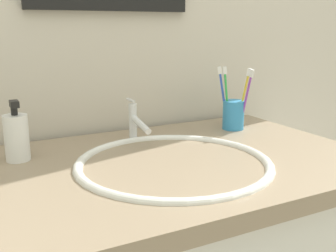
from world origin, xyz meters
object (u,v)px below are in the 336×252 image
faucet (135,122)px  toothbrush_blue (223,93)px  toothbrush_yellow (244,95)px  toothbrush_purple (247,96)px  toothbrush_cup (233,115)px  toothbrush_green (226,94)px  soap_dispenser (17,137)px

faucet → toothbrush_blue: (0.31, 0.00, 0.06)m
toothbrush_yellow → toothbrush_purple: 0.01m
toothbrush_cup → toothbrush_purple: 0.08m
toothbrush_yellow → faucet: bearing=173.7°
toothbrush_green → toothbrush_yellow: bearing=-33.4°
toothbrush_blue → soap_dispenser: bearing=-177.5°
toothbrush_purple → soap_dispenser: (-0.70, 0.03, -0.05)m
toothbrush_cup → soap_dispenser: 0.68m
toothbrush_cup → toothbrush_blue: toothbrush_blue is taller
toothbrush_yellow → toothbrush_green: 0.06m
toothbrush_purple → toothbrush_green: (-0.05, 0.04, 0.00)m
toothbrush_blue → faucet: bearing=-179.5°
toothbrush_yellow → toothbrush_cup: bearing=130.1°
toothbrush_purple → toothbrush_blue: bearing=134.2°
toothbrush_cup → toothbrush_green: (-0.03, 0.01, 0.07)m
faucet → toothbrush_cup: bearing=-2.6°
toothbrush_blue → soap_dispenser: 0.65m
toothbrush_cup → toothbrush_yellow: bearing=-49.9°
toothbrush_blue → toothbrush_purple: 0.08m
toothbrush_green → soap_dispenser: (-0.65, -0.02, -0.06)m
faucet → toothbrush_cup: faucet is taller
toothbrush_cup → soap_dispenser: (-0.68, -0.01, 0.01)m
faucet → toothbrush_yellow: 0.37m
toothbrush_purple → toothbrush_green: bearing=137.9°
faucet → toothbrush_yellow: toothbrush_yellow is taller
toothbrush_purple → toothbrush_green: size_ratio=0.97×
toothbrush_blue → soap_dispenser: toothbrush_blue is taller
faucet → toothbrush_purple: toothbrush_purple is taller
toothbrush_yellow → soap_dispenser: size_ratio=1.27×
toothbrush_yellow → toothbrush_purple: size_ratio=1.01×
toothbrush_cup → toothbrush_green: bearing=166.3°
toothbrush_blue → toothbrush_green: bearing=-63.9°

